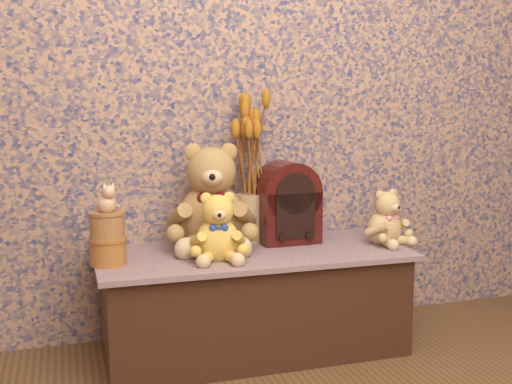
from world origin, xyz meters
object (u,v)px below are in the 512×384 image
teddy_medium (218,223)px  teddy_small (385,215)px  cathedral_radio (287,202)px  ceramic_vase (250,218)px  teddy_large (211,192)px  cat_figurine (106,197)px  biscuit_tin_lower (108,252)px

teddy_medium → teddy_small: 0.72m
cathedral_radio → ceramic_vase: bearing=159.7°
teddy_medium → teddy_large: bearing=91.5°
ceramic_vase → cat_figurine: (-0.60, -0.21, 0.15)m
ceramic_vase → cat_figurine: bearing=-160.5°
teddy_large → teddy_medium: 0.23m
teddy_medium → cat_figurine: 0.41m
teddy_small → cathedral_radio: size_ratio=0.71×
cathedral_radio → cat_figurine: 0.76m
teddy_small → cathedral_radio: (-0.37, 0.15, 0.05)m
teddy_large → ceramic_vase: teddy_large is taller
teddy_small → cat_figurine: size_ratio=2.17×
ceramic_vase → teddy_large: bearing=-165.4°
cathedral_radio → teddy_small: bearing=-24.4°
ceramic_vase → biscuit_tin_lower: ceramic_vase is taller
teddy_medium → teddy_small: bearing=12.7°
teddy_large → cat_figurine: 0.45m
teddy_large → teddy_medium: teddy_large is taller
ceramic_vase → biscuit_tin_lower: 0.63m
teddy_large → ceramic_vase: 0.22m
ceramic_vase → teddy_medium: bearing=-128.5°
teddy_medium → cathedral_radio: cathedral_radio is taller
teddy_large → cat_figurine: (-0.42, -0.17, 0.02)m
teddy_medium → cathedral_radio: bearing=38.9°
biscuit_tin_lower → teddy_medium: bearing=-5.9°
biscuit_tin_lower → cat_figurine: 0.20m
teddy_large → biscuit_tin_lower: size_ratio=3.47×
teddy_small → teddy_medium: bearing=165.7°
teddy_medium → teddy_small: teddy_medium is taller
teddy_large → cathedral_radio: teddy_large is taller
cat_figurine → biscuit_tin_lower: bearing=0.0°
teddy_large → ceramic_vase: (0.17, 0.05, -0.12)m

